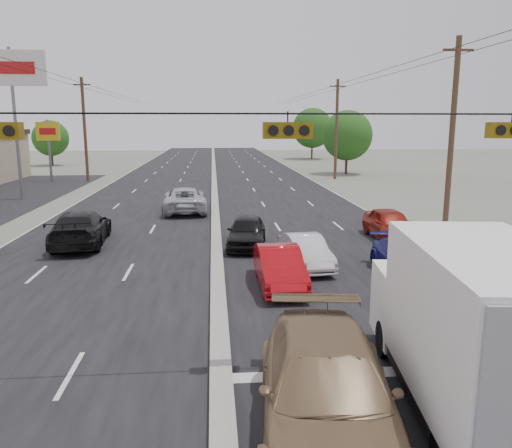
{
  "coord_description": "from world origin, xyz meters",
  "views": [
    {
      "loc": [
        -0.1,
        -10.71,
        5.58
      ],
      "look_at": [
        1.35,
        6.08,
        2.2
      ],
      "focal_mm": 35.0,
      "sensor_mm": 36.0,
      "label": 1
    }
  ],
  "objects_px": {
    "red_sedan": "(279,268)",
    "utility_pole_right_b": "(452,133)",
    "tree_right_far": "(312,128)",
    "queue_car_a": "(247,232)",
    "utility_pole_left_c": "(85,129)",
    "queue_car_b": "(306,252)",
    "oncoming_near": "(81,228)",
    "tan_sedan": "(327,391)",
    "tree_left_far": "(50,138)",
    "oncoming_far": "(185,200)",
    "pole_sign_billboard": "(11,78)",
    "tree_right_mid": "(347,135)",
    "box_truck": "(471,327)",
    "queue_car_d": "(407,260)",
    "utility_pole_right_c": "(336,129)",
    "queue_car_e": "(390,225)",
    "pole_sign_far": "(48,136)"
  },
  "relations": [
    {
      "from": "queue_car_b",
      "to": "queue_car_a",
      "type": "bearing_deg",
      "value": 114.43
    },
    {
      "from": "pole_sign_billboard",
      "to": "queue_car_b",
      "type": "distance_m",
      "value": 28.05
    },
    {
      "from": "utility_pole_right_b",
      "to": "red_sedan",
      "type": "relative_size",
      "value": 2.39
    },
    {
      "from": "pole_sign_far",
      "to": "oncoming_far",
      "type": "distance_m",
      "value": 23.57
    },
    {
      "from": "box_truck",
      "to": "queue_car_d",
      "type": "bearing_deg",
      "value": 82.43
    },
    {
      "from": "pole_sign_billboard",
      "to": "queue_car_d",
      "type": "bearing_deg",
      "value": -44.87
    },
    {
      "from": "red_sedan",
      "to": "tan_sedan",
      "type": "bearing_deg",
      "value": -92.58
    },
    {
      "from": "utility_pole_right_b",
      "to": "utility_pole_right_c",
      "type": "bearing_deg",
      "value": 90.0
    },
    {
      "from": "tan_sedan",
      "to": "queue_car_b",
      "type": "xyz_separation_m",
      "value": [
        1.63,
        10.77,
        -0.23
      ]
    },
    {
      "from": "pole_sign_billboard",
      "to": "utility_pole_right_c",
      "type": "bearing_deg",
      "value": 23.96
    },
    {
      "from": "utility_pole_right_b",
      "to": "queue_car_a",
      "type": "xyz_separation_m",
      "value": [
        -11.1,
        -3.35,
        -4.39
      ]
    },
    {
      "from": "pole_sign_far",
      "to": "tree_right_mid",
      "type": "relative_size",
      "value": 0.84
    },
    {
      "from": "tree_right_far",
      "to": "queue_car_a",
      "type": "bearing_deg",
      "value": -104.05
    },
    {
      "from": "tree_right_far",
      "to": "utility_pole_right_c",
      "type": "bearing_deg",
      "value": -96.65
    },
    {
      "from": "tree_left_far",
      "to": "queue_car_e",
      "type": "bearing_deg",
      "value": -57.27
    },
    {
      "from": "tree_left_far",
      "to": "red_sedan",
      "type": "bearing_deg",
      "value": -65.98
    },
    {
      "from": "oncoming_near",
      "to": "oncoming_far",
      "type": "xyz_separation_m",
      "value": [
        4.36,
        8.71,
        -0.01
      ]
    },
    {
      "from": "queue_car_d",
      "to": "oncoming_near",
      "type": "distance_m",
      "value": 14.65
    },
    {
      "from": "tree_right_mid",
      "to": "oncoming_far",
      "type": "bearing_deg",
      "value": -125.72
    },
    {
      "from": "pole_sign_billboard",
      "to": "pole_sign_far",
      "type": "xyz_separation_m",
      "value": [
        -1.5,
        12.0,
        -4.46
      ]
    },
    {
      "from": "utility_pole_right_b",
      "to": "tree_right_far",
      "type": "bearing_deg",
      "value": 86.36
    },
    {
      "from": "queue_car_e",
      "to": "utility_pole_right_c",
      "type": "bearing_deg",
      "value": 81.99
    },
    {
      "from": "tree_right_far",
      "to": "box_truck",
      "type": "xyz_separation_m",
      "value": [
        -11.25,
        -72.17,
        -3.17
      ]
    },
    {
      "from": "utility_pole_right_b",
      "to": "red_sedan",
      "type": "height_order",
      "value": "utility_pole_right_b"
    },
    {
      "from": "utility_pole_left_c",
      "to": "queue_car_b",
      "type": "relative_size",
      "value": 2.61
    },
    {
      "from": "pole_sign_far",
      "to": "utility_pole_right_b",
      "type": "bearing_deg",
      "value": -41.26
    },
    {
      "from": "pole_sign_far",
      "to": "tree_left_far",
      "type": "height_order",
      "value": "tree_left_far"
    },
    {
      "from": "utility_pole_right_c",
      "to": "tree_right_far",
      "type": "relative_size",
      "value": 1.23
    },
    {
      "from": "red_sedan",
      "to": "utility_pole_right_b",
      "type": "bearing_deg",
      "value": 40.82
    },
    {
      "from": "queue_car_a",
      "to": "queue_car_e",
      "type": "distance_m",
      "value": 7.15
    },
    {
      "from": "utility_pole_right_b",
      "to": "tree_left_far",
      "type": "relative_size",
      "value": 1.63
    },
    {
      "from": "oncoming_near",
      "to": "oncoming_far",
      "type": "height_order",
      "value": "oncoming_near"
    },
    {
      "from": "queue_car_d",
      "to": "queue_car_a",
      "type": "bearing_deg",
      "value": 139.16
    },
    {
      "from": "utility_pole_right_c",
      "to": "queue_car_d",
      "type": "height_order",
      "value": "utility_pole_right_c"
    },
    {
      "from": "box_truck",
      "to": "queue_car_b",
      "type": "bearing_deg",
      "value": 103.75
    },
    {
      "from": "utility_pole_right_b",
      "to": "queue_car_a",
      "type": "distance_m",
      "value": 12.4
    },
    {
      "from": "queue_car_e",
      "to": "oncoming_near",
      "type": "height_order",
      "value": "oncoming_near"
    },
    {
      "from": "pole_sign_billboard",
      "to": "oncoming_near",
      "type": "distance_m",
      "value": 19.12
    },
    {
      "from": "pole_sign_billboard",
      "to": "tree_right_mid",
      "type": "distance_m",
      "value": 34.35
    },
    {
      "from": "tan_sedan",
      "to": "queue_car_a",
      "type": "xyz_separation_m",
      "value": [
        -0.47,
        14.3,
        -0.14
      ]
    },
    {
      "from": "tree_right_far",
      "to": "utility_pole_left_c",
      "type": "bearing_deg",
      "value": -133.53
    },
    {
      "from": "tree_left_far",
      "to": "tan_sedan",
      "type": "bearing_deg",
      "value": -69.14
    },
    {
      "from": "queue_car_b",
      "to": "queue_car_d",
      "type": "bearing_deg",
      "value": -29.95
    },
    {
      "from": "utility_pole_right_b",
      "to": "utility_pole_left_c",
      "type": "bearing_deg",
      "value": 135.0
    },
    {
      "from": "tree_right_far",
      "to": "pole_sign_billboard",
      "type": "bearing_deg",
      "value": -125.99
    },
    {
      "from": "utility_pole_left_c",
      "to": "oncoming_far",
      "type": "height_order",
      "value": "utility_pole_left_c"
    },
    {
      "from": "oncoming_near",
      "to": "red_sedan",
      "type": "bearing_deg",
      "value": 136.67
    },
    {
      "from": "red_sedan",
      "to": "oncoming_near",
      "type": "bearing_deg",
      "value": 140.07
    },
    {
      "from": "oncoming_near",
      "to": "tan_sedan",
      "type": "bearing_deg",
      "value": 113.9
    },
    {
      "from": "oncoming_far",
      "to": "oncoming_near",
      "type": "bearing_deg",
      "value": 59.44
    }
  ]
}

